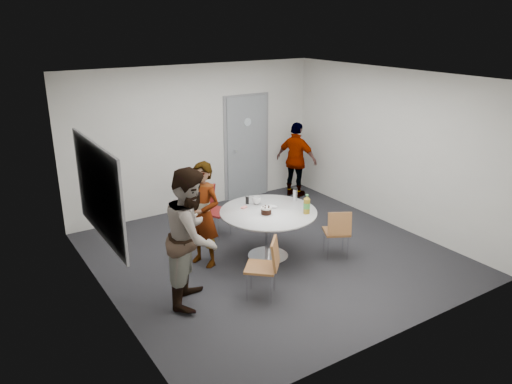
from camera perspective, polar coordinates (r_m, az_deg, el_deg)
floor at (r=7.81m, az=1.69°, el=-7.14°), size 5.00×5.00×0.00m
ceiling at (r=7.03m, az=1.91°, el=12.95°), size 5.00×5.00×0.00m
wall_back at (r=9.40m, az=-6.90°, el=6.10°), size 5.00×0.00×5.00m
wall_left at (r=6.31m, az=-17.29°, el=-1.32°), size 0.00×5.00×5.00m
wall_right at (r=8.92m, az=15.21°, el=4.83°), size 0.00×5.00×5.00m
wall_front at (r=5.56m, az=16.57°, el=-4.06°), size 5.00×0.00×5.00m
door at (r=9.98m, az=-1.09°, el=5.09°), size 1.02×0.17×2.12m
whiteboard at (r=6.47m, az=-17.54°, el=0.11°), size 0.04×1.90×1.25m
table at (r=7.48m, az=1.57°, el=-2.88°), size 1.45×1.45×1.05m
chair_near_left at (r=6.48m, az=1.28°, el=-8.08°), size 0.57×0.57×0.82m
chair_near_right at (r=7.61m, az=9.32°, el=-4.24°), size 0.51×0.53×0.78m
chair_far at (r=8.32m, az=-5.02°, el=-1.62°), size 0.54×0.56×0.85m
person_main at (r=7.26m, az=-6.05°, el=-2.60°), size 0.57×0.67×1.57m
person_left at (r=6.31m, az=-7.32°, el=-5.05°), size 1.07×1.10×1.79m
person_right at (r=10.09m, az=4.64°, el=3.66°), size 0.71×0.97×1.53m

